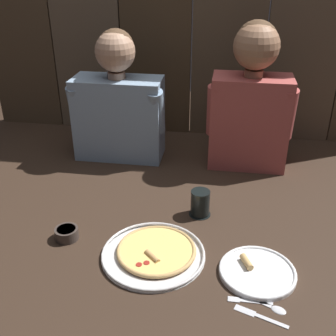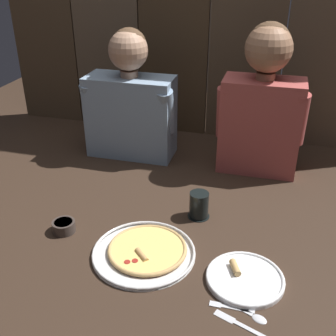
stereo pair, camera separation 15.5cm
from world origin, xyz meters
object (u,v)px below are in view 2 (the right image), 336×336
(dinner_plate, at_px, (245,278))
(diner_right, at_px, (263,102))
(drinking_glass, at_px, (199,205))
(dipping_bowl, at_px, (64,226))
(diner_left, at_px, (130,101))
(pizza_tray, at_px, (145,251))

(dinner_plate, height_order, diner_right, diner_right)
(dinner_plate, bearing_deg, diner_right, 92.18)
(drinking_glass, xyz_separation_m, dipping_bowl, (-0.45, -0.22, -0.03))
(dinner_plate, relative_size, diner_left, 0.40)
(dipping_bowl, distance_m, diner_left, 0.72)
(diner_left, distance_m, diner_right, 0.61)
(pizza_tray, height_order, drinking_glass, drinking_glass)
(drinking_glass, relative_size, diner_right, 0.16)
(dinner_plate, distance_m, diner_left, 1.02)
(pizza_tray, xyz_separation_m, diner_right, (0.31, 0.72, 0.31))
(dipping_bowl, bearing_deg, diner_left, 88.00)
(drinking_glass, distance_m, diner_right, 0.56)
(pizza_tray, height_order, dipping_bowl, dipping_bowl)
(pizza_tray, bearing_deg, drinking_glass, 63.54)
(dinner_plate, xyz_separation_m, diner_left, (-0.63, 0.76, 0.26))
(pizza_tray, distance_m, dinner_plate, 0.34)
(dinner_plate, bearing_deg, pizza_tray, 173.07)
(dinner_plate, height_order, drinking_glass, drinking_glass)
(diner_right, bearing_deg, drinking_glass, -111.27)
(pizza_tray, xyz_separation_m, dinner_plate, (0.34, -0.04, -0.00))
(dipping_bowl, xyz_separation_m, diner_left, (0.02, 0.67, 0.25))
(drinking_glass, height_order, dipping_bowl, drinking_glass)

